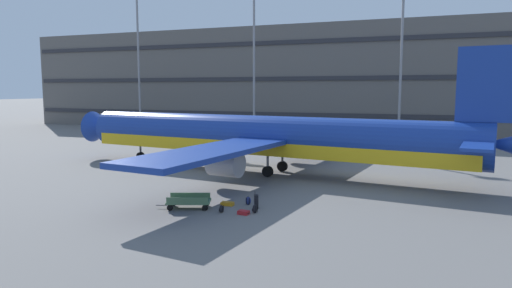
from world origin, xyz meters
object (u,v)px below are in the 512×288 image
object	(u,v)px
airliner	(265,138)
backpack_teal	(248,201)
backpack_purple	(255,209)
baggage_cart	(189,201)
suitcase_navy	(244,212)
suitcase_small	(256,201)
backpack_orange	(221,209)
suitcase_red	(227,204)

from	to	relation	value
airliner	backpack_teal	distance (m)	11.26
backpack_teal	backpack_purple	xyz separation A→B (m)	(1.05, -1.66, 0.00)
airliner	baggage_cart	world-z (taller)	airliner
airliner	suitcase_navy	bearing A→B (deg)	-75.99
suitcase_small	baggage_cart	bearing A→B (deg)	-159.84
suitcase_small	backpack_purple	xyz separation A→B (m)	(0.28, -0.99, -0.19)
backpack_teal	backpack_orange	size ratio (longest dim) A/B	1.12
backpack_purple	airliner	bearing A→B (deg)	106.70
suitcase_navy	backpack_orange	size ratio (longest dim) A/B	1.40
suitcase_red	backpack_purple	size ratio (longest dim) A/B	1.48
suitcase_red	baggage_cart	bearing A→B (deg)	-143.14
suitcase_red	backpack_teal	world-z (taller)	backpack_teal
airliner	backpack_purple	size ratio (longest dim) A/B	73.58
backpack_teal	backpack_orange	xyz separation A→B (m)	(-0.82, -2.26, -0.03)
suitcase_red	backpack_teal	size ratio (longest dim) A/B	1.50
suitcase_red	baggage_cart	xyz separation A→B (m)	(-1.92, -1.44, 0.32)
airliner	suitcase_red	distance (m)	11.69
backpack_teal	suitcase_small	bearing A→B (deg)	-40.98
backpack_purple	backpack_orange	world-z (taller)	backpack_purple
backpack_purple	suitcase_small	bearing A→B (deg)	105.65
backpack_purple	suitcase_red	bearing A→B (deg)	154.89
airliner	suitcase_small	distance (m)	12.04
airliner	backpack_purple	world-z (taller)	airliner
backpack_teal	backpack_purple	world-z (taller)	backpack_purple
suitcase_red	suitcase_small	distance (m)	1.94
suitcase_small	baggage_cart	world-z (taller)	suitcase_small
suitcase_red	baggage_cart	size ratio (longest dim) A/B	0.25
airliner	suitcase_navy	world-z (taller)	airliner
suitcase_small	backpack_teal	distance (m)	1.04
backpack_teal	suitcase_red	bearing A→B (deg)	-151.00
suitcase_small	backpack_purple	world-z (taller)	suitcase_small
suitcase_navy	baggage_cart	xyz separation A→B (m)	(-3.62, 0.10, 0.31)
airliner	suitcase_small	bearing A→B (deg)	-73.21
suitcase_navy	suitcase_small	world-z (taller)	suitcase_small
suitcase_small	suitcase_navy	bearing A→B (deg)	-97.97
backpack_purple	backpack_orange	xyz separation A→B (m)	(-1.86, -0.60, -0.03)
suitcase_red	backpack_purple	bearing A→B (deg)	-25.11
suitcase_small	suitcase_red	bearing A→B (deg)	179.02
airliner	backpack_purple	distance (m)	13.09
suitcase_navy	baggage_cart	bearing A→B (deg)	178.37
suitcase_red	backpack_orange	xyz separation A→B (m)	(0.33, -1.63, 0.11)
suitcase_navy	backpack_teal	bearing A→B (deg)	104.34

